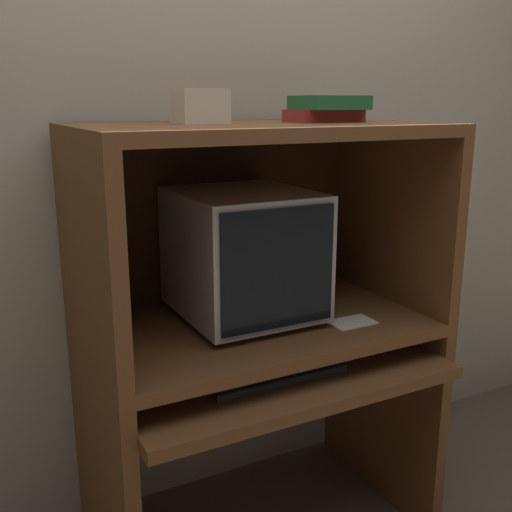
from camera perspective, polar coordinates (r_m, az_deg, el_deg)
name	(u,v)px	position (r m, az deg, el deg)	size (l,w,h in m)	color
wall_back	(207,131)	(2.06, -4.69, 11.82)	(6.00, 0.06, 2.60)	#B2A893
desk_base	(266,423)	(1.94, 0.95, -15.64)	(1.04, 0.69, 0.64)	brown
desk_monitor_shelf	(258,327)	(1.85, 0.22, -6.79)	(1.04, 0.62, 0.10)	brown
hutch_upper	(253,189)	(1.77, -0.30, 6.38)	(1.04, 0.62, 0.59)	brown
crt_monitor	(244,253)	(1.81, -1.19, 0.27)	(0.38, 0.44, 0.39)	#B2B2B7
keyboard	(271,370)	(1.73, 1.43, -10.84)	(0.41, 0.17, 0.03)	#2D2D30
mouse	(349,353)	(1.85, 8.82, -9.09)	(0.07, 0.05, 0.03)	#B7B7B7
snack_bag	(314,281)	(2.02, 5.53, -2.37)	(0.16, 0.12, 0.13)	#336BB7
book_stack	(327,108)	(1.83, 6.77, 13.78)	(0.21, 0.16, 0.08)	maroon
paper_card	(352,322)	(1.84, 9.11, -6.24)	(0.14, 0.09, 0.00)	white
storage_box	(200,106)	(1.69, -5.35, 14.01)	(0.13, 0.11, 0.09)	beige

